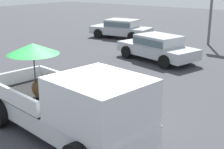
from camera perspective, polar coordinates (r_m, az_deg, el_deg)
The scene contains 4 objects.
ground_plane at distance 8.75m, azimuth -8.44°, elevation -10.69°, with size 80.00×80.00×0.00m, color #38383D.
pickup_truck_main at distance 8.01m, azimuth -6.93°, elevation -5.51°, with size 5.24×2.74×2.42m.
parked_sedan_near at distance 16.39m, azimuth 8.20°, elevation 5.02°, with size 4.59×2.72×1.33m.
parked_sedan_far at distance 22.79m, azimuth 1.68°, elevation 8.42°, with size 4.51×2.44×1.33m.
Camera 1 is at (5.71, -5.30, 3.98)m, focal length 50.75 mm.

